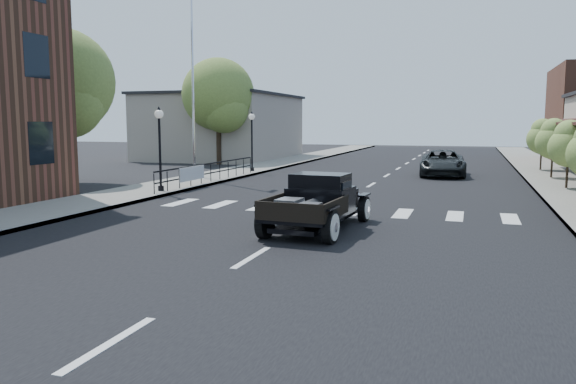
% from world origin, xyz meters
% --- Properties ---
extents(ground, '(120.00, 120.00, 0.00)m').
position_xyz_m(ground, '(0.00, 0.00, 0.00)').
color(ground, black).
rests_on(ground, ground).
extents(road, '(14.00, 80.00, 0.02)m').
position_xyz_m(road, '(0.00, 15.00, 0.01)').
color(road, black).
rests_on(road, ground).
extents(road_markings, '(12.00, 60.00, 0.06)m').
position_xyz_m(road_markings, '(0.00, 10.00, 0.00)').
color(road_markings, silver).
rests_on(road_markings, ground).
extents(sidewalk_left, '(3.00, 80.00, 0.15)m').
position_xyz_m(sidewalk_left, '(-8.50, 15.00, 0.07)').
color(sidewalk_left, gray).
rests_on(sidewalk_left, ground).
extents(sidewalk_right, '(3.00, 80.00, 0.15)m').
position_xyz_m(sidewalk_right, '(8.50, 15.00, 0.07)').
color(sidewalk_right, gray).
rests_on(sidewalk_right, ground).
extents(low_building_left, '(10.00, 12.00, 5.00)m').
position_xyz_m(low_building_left, '(-15.00, 28.00, 2.50)').
color(low_building_left, '#A29788').
rests_on(low_building_left, ground).
extents(railing, '(0.08, 10.00, 1.00)m').
position_xyz_m(railing, '(-7.30, 10.00, 0.65)').
color(railing, black).
rests_on(railing, sidewalk_left).
extents(banner, '(0.04, 2.20, 0.60)m').
position_xyz_m(banner, '(-7.22, 8.00, 0.45)').
color(banner, silver).
rests_on(banner, sidewalk_left).
extents(lamp_post_b, '(0.36, 0.36, 3.41)m').
position_xyz_m(lamp_post_b, '(-7.60, 6.00, 1.85)').
color(lamp_post_b, black).
rests_on(lamp_post_b, sidewalk_left).
extents(lamp_post_c, '(0.36, 0.36, 3.41)m').
position_xyz_m(lamp_post_c, '(-7.60, 16.00, 1.85)').
color(lamp_post_c, black).
rests_on(lamp_post_c, sidewalk_left).
extents(flagpole, '(0.12, 0.12, 11.46)m').
position_xyz_m(flagpole, '(-9.20, 12.00, 5.88)').
color(flagpole, silver).
rests_on(flagpole, sidewalk_left).
extents(big_tree_near, '(4.98, 4.98, 7.32)m').
position_xyz_m(big_tree_near, '(-14.00, 8.00, 3.66)').
color(big_tree_near, olive).
rests_on(big_tree_near, ground).
extents(big_tree_far, '(5.03, 5.03, 7.39)m').
position_xyz_m(big_tree_far, '(-12.50, 22.00, 3.69)').
color(big_tree_far, olive).
rests_on(big_tree_far, ground).
extents(small_tree_c, '(1.67, 1.67, 2.78)m').
position_xyz_m(small_tree_c, '(8.30, 12.29, 1.54)').
color(small_tree_c, olive).
rests_on(small_tree_c, sidewalk_right).
extents(small_tree_d, '(1.73, 1.73, 2.88)m').
position_xyz_m(small_tree_d, '(8.30, 17.21, 1.59)').
color(small_tree_d, olive).
rests_on(small_tree_d, sidewalk_right).
extents(small_tree_e, '(1.74, 1.74, 2.90)m').
position_xyz_m(small_tree_e, '(8.30, 22.10, 1.60)').
color(small_tree_e, olive).
rests_on(small_tree_e, sidewalk_right).
extents(hotrod_pickup, '(2.42, 4.67, 1.57)m').
position_xyz_m(hotrod_pickup, '(0.52, 0.53, 0.79)').
color(hotrod_pickup, black).
rests_on(hotrod_pickup, ground).
extents(second_car, '(2.62, 5.21, 1.41)m').
position_xyz_m(second_car, '(2.92, 17.73, 0.71)').
color(second_car, black).
rests_on(second_car, ground).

